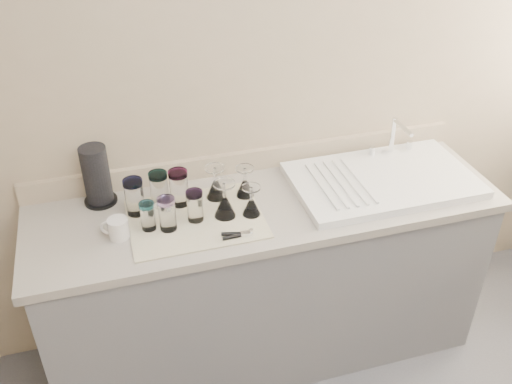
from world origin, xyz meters
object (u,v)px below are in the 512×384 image
object	(u,v)px
tumbler_purple	(179,187)
white_mug	(118,228)
tumbler_teal	(134,197)
paper_towel_roll	(97,176)
tumbler_magenta	(148,216)
tumbler_lavender	(195,206)
goblet_front_left	(225,205)
tumbler_blue	(167,214)
goblet_back_right	(245,186)
tumbler_cyan	(159,189)
goblet_front_right	(251,205)
sink_unit	(383,179)
goblet_back_left	(216,187)
can_opener	(237,235)

from	to	relation	value
tumbler_purple	white_mug	bearing A→B (deg)	-151.48
tumbler_teal	paper_towel_roll	distance (m)	0.20
tumbler_magenta	tumbler_lavender	world-z (taller)	tumbler_lavender
goblet_front_left	tumbler_blue	bearing A→B (deg)	-174.82
tumbler_purple	goblet_back_right	world-z (taller)	tumbler_purple
tumbler_blue	goblet_front_left	xyz separation A→B (m)	(0.24, 0.02, -0.02)
tumbler_cyan	goblet_front_right	world-z (taller)	tumbler_cyan
sink_unit	paper_towel_roll	world-z (taller)	paper_towel_roll
goblet_back_right	tumbler_cyan	bearing A→B (deg)	174.62
tumbler_teal	tumbler_blue	distance (m)	0.18
tumbler_purple	paper_towel_roll	distance (m)	0.35
goblet_back_left	goblet_front_right	size ratio (longest dim) A/B	1.12
sink_unit	tumbler_cyan	bearing A→B (deg)	174.13
tumbler_cyan	goblet_front_right	distance (m)	0.40
tumbler_teal	goblet_back_right	distance (m)	0.47
tumbler_blue	can_opener	xyz separation A→B (m)	(0.25, -0.13, -0.07)
goblet_back_right	white_mug	world-z (taller)	goblet_back_right
tumbler_magenta	white_mug	world-z (taller)	tumbler_magenta
tumbler_teal	paper_towel_roll	world-z (taller)	paper_towel_roll
tumbler_magenta	white_mug	xyz separation A→B (m)	(-0.12, -0.01, -0.03)
tumbler_teal	goblet_back_left	world-z (taller)	tumbler_teal
tumbler_cyan	tumbler_blue	bearing A→B (deg)	-88.22
can_opener	tumbler_lavender	bearing A→B (deg)	130.96
sink_unit	goblet_back_right	size ratio (longest dim) A/B	5.81
tumbler_cyan	can_opener	size ratio (longest dim) A/B	1.26
tumbler_cyan	tumbler_purple	bearing A→B (deg)	-11.80
tumbler_lavender	paper_towel_roll	size ratio (longest dim) A/B	0.52
tumbler_cyan	tumbler_magenta	size ratio (longest dim) A/B	1.28
tumbler_purple	goblet_front_left	xyz separation A→B (m)	(0.16, -0.14, -0.03)
tumbler_lavender	goblet_front_right	distance (m)	0.23
tumbler_cyan	tumbler_purple	world-z (taller)	tumbler_purple
sink_unit	goblet_back_right	bearing A→B (deg)	173.85
tumbler_purple	goblet_back_left	distance (m)	0.16
tumbler_lavender	goblet_front_left	size ratio (longest dim) A/B	0.85
goblet_back_right	goblet_back_left	bearing A→B (deg)	170.12
sink_unit	goblet_back_right	distance (m)	0.64
tumbler_lavender	goblet_back_left	xyz separation A→B (m)	(0.12, 0.14, -0.02)
tumbler_purple	goblet_front_right	distance (m)	0.32
sink_unit	white_mug	size ratio (longest dim) A/B	6.57
white_mug	goblet_back_left	bearing A→B (deg)	19.51
tumbler_cyan	goblet_back_right	size ratio (longest dim) A/B	1.12
goblet_back_left	paper_towel_roll	distance (m)	0.51
tumbler_cyan	goblet_back_right	distance (m)	0.37
goblet_front_right	can_opener	world-z (taller)	goblet_front_right
tumbler_purple	can_opener	xyz separation A→B (m)	(0.18, -0.29, -0.07)
tumbler_blue	tumbler_lavender	distance (m)	0.12
tumbler_teal	tumbler_magenta	world-z (taller)	tumbler_teal
tumbler_magenta	can_opener	xyz separation A→B (m)	(0.33, -0.15, -0.05)
can_opener	white_mug	world-z (taller)	white_mug
tumbler_cyan	goblet_front_left	world-z (taller)	goblet_front_left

